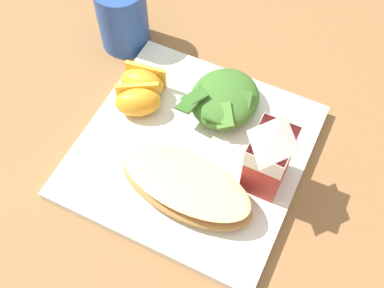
{
  "coord_description": "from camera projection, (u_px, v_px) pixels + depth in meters",
  "views": [
    {
      "loc": [
        0.28,
        0.14,
        0.54
      ],
      "look_at": [
        0.0,
        0.0,
        0.03
      ],
      "focal_mm": 44.88,
      "sensor_mm": 36.0,
      "label": 1
    }
  ],
  "objects": [
    {
      "name": "orange_wedge_front",
      "position": [
        142.0,
        82.0,
        0.65
      ],
      "size": [
        0.05,
        0.06,
        0.04
      ],
      "color": "orange",
      "rests_on": "white_plate"
    },
    {
      "name": "drinking_blue_cup",
      "position": [
        123.0,
        17.0,
        0.69
      ],
      "size": [
        0.07,
        0.07,
        0.1
      ],
      "primitive_type": "cylinder",
      "color": "#284CA3",
      "rests_on": "ground"
    },
    {
      "name": "white_plate",
      "position": [
        192.0,
        151.0,
        0.62
      ],
      "size": [
        0.28,
        0.28,
        0.02
      ],
      "primitive_type": "cube",
      "color": "white",
      "rests_on": "ground"
    },
    {
      "name": "milk_carton",
      "position": [
        269.0,
        156.0,
        0.54
      ],
      "size": [
        0.06,
        0.04,
        0.11
      ],
      "color": "#B7332D",
      "rests_on": "white_plate"
    },
    {
      "name": "orange_wedge_middle",
      "position": [
        138.0,
        101.0,
        0.63
      ],
      "size": [
        0.06,
        0.07,
        0.04
      ],
      "color": "orange",
      "rests_on": "white_plate"
    },
    {
      "name": "cheesy_pizza_bread",
      "position": [
        186.0,
        187.0,
        0.57
      ],
      "size": [
        0.09,
        0.17,
        0.04
      ],
      "color": "#B77F42",
      "rests_on": "white_plate"
    },
    {
      "name": "green_salad_pile",
      "position": [
        224.0,
        99.0,
        0.63
      ],
      "size": [
        0.11,
        0.09,
        0.04
      ],
      "color": "#3D7028",
      "rests_on": "white_plate"
    },
    {
      "name": "ground",
      "position": [
        192.0,
        154.0,
        0.63
      ],
      "size": [
        3.0,
        3.0,
        0.0
      ],
      "primitive_type": "plane",
      "color": "olive"
    }
  ]
}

